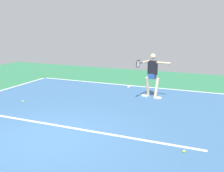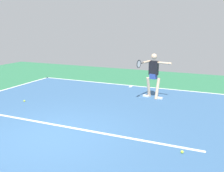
% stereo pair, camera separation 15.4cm
% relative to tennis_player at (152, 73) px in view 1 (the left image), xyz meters
% --- Properties ---
extents(ground_plane, '(21.53, 21.53, 0.00)m').
position_rel_tennis_player_xyz_m(ground_plane, '(1.43, 4.61, -0.99)').
color(ground_plane, '#2D754C').
extents(court_surface, '(9.86, 12.72, 0.00)m').
position_rel_tennis_player_xyz_m(court_surface, '(1.43, 4.61, -0.99)').
color(court_surface, '#38608E').
rests_on(court_surface, ground_plane).
extents(court_line_baseline_near, '(9.86, 0.10, 0.01)m').
position_rel_tennis_player_xyz_m(court_line_baseline_near, '(1.43, -1.70, -0.99)').
color(court_line_baseline_near, white).
rests_on(court_line_baseline_near, ground_plane).
extents(court_line_service, '(7.40, 0.10, 0.01)m').
position_rel_tennis_player_xyz_m(court_line_service, '(1.43, 3.86, -0.99)').
color(court_line_service, white).
rests_on(court_line_service, ground_plane).
extents(court_line_centre_mark, '(0.10, 0.30, 0.01)m').
position_rel_tennis_player_xyz_m(court_line_centre_mark, '(1.43, -1.50, -0.99)').
color(court_line_centre_mark, white).
rests_on(court_line_centre_mark, ground_plane).
extents(tennis_player, '(1.11, 1.18, 1.74)m').
position_rel_tennis_player_xyz_m(tennis_player, '(0.00, 0.00, 0.00)').
color(tennis_player, beige).
rests_on(tennis_player, ground_plane).
extents(tennis_ball_by_sideline, '(0.07, 0.07, 0.07)m').
position_rel_tennis_player_xyz_m(tennis_ball_by_sideline, '(4.20, 2.42, -0.96)').
color(tennis_ball_by_sideline, '#C6E53D').
rests_on(tennis_ball_by_sideline, ground_plane).
extents(tennis_ball_centre_court, '(0.07, 0.07, 0.07)m').
position_rel_tennis_player_xyz_m(tennis_ball_centre_court, '(-1.79, 4.14, -0.96)').
color(tennis_ball_centre_court, '#C6E53D').
rests_on(tennis_ball_centre_court, ground_plane).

